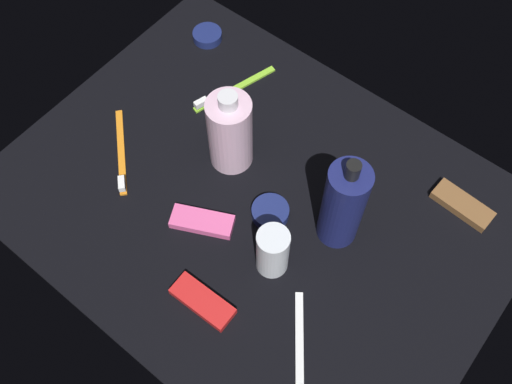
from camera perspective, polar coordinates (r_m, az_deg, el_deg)
The scene contains 12 objects.
ground_plane at distance 99.70cm, azimuth -0.00°, elevation -1.01°, with size 84.00×64.00×1.20cm, color black.
lotion_bottle at distance 89.53cm, azimuth 8.54°, elevation -1.24°, with size 6.59×6.59×20.55cm.
bodywash_bottle at distance 97.42cm, azimuth -2.56°, elevation 5.89°, with size 7.57×7.57×17.05cm.
deodorant_stick at distance 89.64cm, azimuth 1.64°, elevation -5.82°, with size 5.12×5.12×10.04cm, color silver.
toothbrush_lime at distance 111.81cm, azimuth -2.58°, elevation 9.91°, with size 6.35×17.58×2.10cm.
toothbrush_white at distance 89.29cm, azimuth 4.30°, elevation -15.86°, with size 11.75×15.13×2.10cm.
toothbrush_orange at distance 105.85cm, azimuth -13.07°, elevation 3.52°, with size 14.10×13.02×2.10cm.
snack_bar_brown at distance 103.92cm, azimuth 19.56°, elevation -1.20°, with size 10.40×4.00×1.50cm, color brown.
snack_bar_pink at distance 96.91cm, azimuth -5.29°, elevation -2.90°, with size 10.40×4.00×1.50cm, color #E55999.
snack_bar_red at distance 91.63cm, azimuth -5.25°, elevation -10.62°, with size 10.40×4.00×1.50cm, color red.
cream_tin_left at distance 97.04cm, azimuth 1.41°, elevation -1.98°, with size 6.30×6.30×2.00cm, color navy.
cream_tin_right at distance 121.07cm, azimuth -4.79°, elevation 15.02°, with size 5.83×5.83×1.72cm, color navy.
Camera 1 is at (-29.33, 36.84, 87.28)cm, focal length 40.84 mm.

